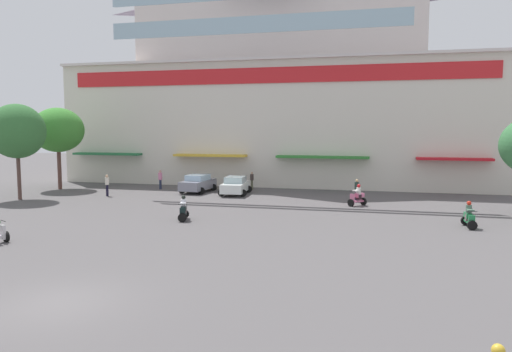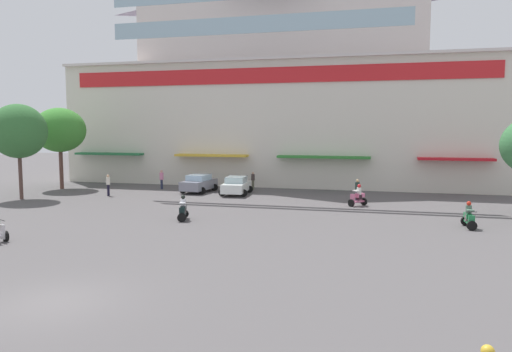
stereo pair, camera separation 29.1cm
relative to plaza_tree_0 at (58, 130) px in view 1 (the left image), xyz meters
name	(u,v)px [view 1 (the left image)]	position (x,y,z in m)	size (l,w,h in m)	color
ground_plane	(202,224)	(17.80, -11.72, -5.23)	(128.00, 128.00, 0.00)	#545051
colonial_building	(283,94)	(17.80, 12.25, 3.69)	(41.56, 19.21, 20.27)	beige
plaza_tree_0	(58,130)	(0.00, 0.00, 0.00)	(4.48, 4.50, 7.21)	brown
plaza_tree_2	(17,131)	(1.00, -6.24, -0.05)	(4.27, 3.94, 7.25)	brown
parked_car_0	(198,183)	(12.71, 0.97, -4.47)	(2.57, 4.08, 1.50)	gray
parked_car_1	(235,185)	(16.21, 0.34, -4.48)	(2.53, 4.07, 1.49)	white
scooter_rider_0	(469,217)	(32.38, -9.18, -4.64)	(0.65, 1.48, 1.47)	black
scooter_rider_2	(358,197)	(26.14, -3.09, -4.59)	(1.31, 1.35, 1.53)	black
scooter_rider_5	(184,210)	(16.34, -10.97, -4.62)	(0.86, 1.43, 1.48)	black
pedestrian_0	(160,178)	(8.74, 2.07, -4.26)	(0.43, 0.43, 1.70)	#232A42
pedestrian_1	(357,189)	(26.01, -1.49, -4.25)	(0.43, 0.43, 1.71)	#27213F
pedestrian_2	(107,184)	(6.52, -3.04, -4.23)	(0.31, 0.31, 1.73)	black
pedestrian_3	(252,180)	(16.75, 3.63, -4.33)	(0.32, 0.32, 1.58)	#4E4F3B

